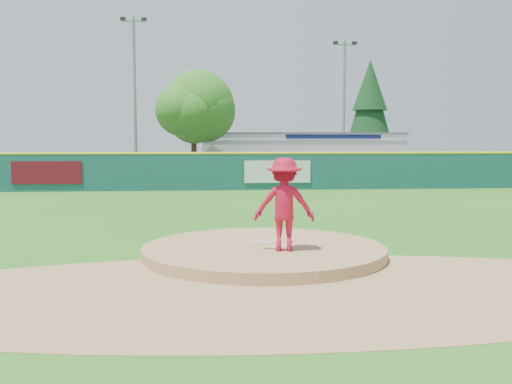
{
  "coord_description": "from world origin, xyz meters",
  "views": [
    {
      "loc": [
        -1.34,
        -12.71,
        2.59
      ],
      "look_at": [
        0.0,
        2.0,
        1.3
      ],
      "focal_mm": 40.0,
      "sensor_mm": 36.0,
      "label": 1
    }
  ],
  "objects": [
    {
      "name": "light_pole_left",
      "position": [
        -6.0,
        27.0,
        6.05
      ],
      "size": [
        1.75,
        0.25,
        11.0
      ],
      "color": "gray",
      "rests_on": "ground"
    },
    {
      "name": "pitchers_mound",
      "position": [
        0.0,
        0.0,
        0.0
      ],
      "size": [
        5.5,
        5.5,
        0.5
      ],
      "primitive_type": "cylinder",
      "color": "#9E774C",
      "rests_on": "ground"
    },
    {
      "name": "pitcher",
      "position": [
        0.38,
        -0.6,
        1.26
      ],
      "size": [
        1.39,
        0.92,
        2.01
      ],
      "primitive_type": "imported",
      "rotation": [
        0.0,
        0.0,
        3.0
      ],
      "color": "#B00F2A",
      "rests_on": "pitchers_mound"
    },
    {
      "name": "infield_dirt_arc",
      "position": [
        0.0,
        -3.0,
        0.01
      ],
      "size": [
        15.4,
        15.4,
        0.01
      ],
      "primitive_type": "cylinder",
      "color": "#9E774C",
      "rests_on": "ground"
    },
    {
      "name": "pitching_rubber",
      "position": [
        0.0,
        0.3,
        0.27
      ],
      "size": [
        0.6,
        0.15,
        0.04
      ],
      "primitive_type": "cube",
      "color": "white",
      "rests_on": "pitchers_mound"
    },
    {
      "name": "deciduous_tree",
      "position": [
        -2.0,
        25.0,
        4.55
      ],
      "size": [
        5.6,
        5.6,
        7.36
      ],
      "color": "#382314",
      "rests_on": "ground"
    },
    {
      "name": "pool_building_grp",
      "position": [
        6.0,
        31.99,
        1.66
      ],
      "size": [
        15.2,
        8.2,
        3.31
      ],
      "color": "silver",
      "rests_on": "ground"
    },
    {
      "name": "outfield_fence",
      "position": [
        0.0,
        18.0,
        1.09
      ],
      "size": [
        40.0,
        0.14,
        2.07
      ],
      "color": "#154746",
      "rests_on": "ground"
    },
    {
      "name": "van",
      "position": [
        -1.68,
        25.95,
        0.61
      ],
      "size": [
        4.68,
        3.3,
        1.18
      ],
      "primitive_type": "imported",
      "rotation": [
        0.0,
        0.0,
        1.92
      ],
      "color": "silver",
      "rests_on": "parking_lot"
    },
    {
      "name": "light_pole_right",
      "position": [
        9.0,
        29.0,
        5.54
      ],
      "size": [
        1.75,
        0.25,
        10.0
      ],
      "color": "gray",
      "rests_on": "ground"
    },
    {
      "name": "parking_lot",
      "position": [
        0.0,
        27.0,
        0.01
      ],
      "size": [
        44.0,
        16.0,
        0.02
      ],
      "primitive_type": "cube",
      "color": "#38383A",
      "rests_on": "ground"
    },
    {
      "name": "fence_banners",
      "position": [
        -3.46,
        17.92,
        1.0
      ],
      "size": [
        15.78,
        0.04,
        1.2
      ],
      "color": "#5E0D18",
      "rests_on": "ground"
    },
    {
      "name": "ground",
      "position": [
        0.0,
        0.0,
        0.0
      ],
      "size": [
        120.0,
        120.0,
        0.0
      ],
      "primitive_type": "plane",
      "color": "#286B19",
      "rests_on": "ground"
    },
    {
      "name": "conifer_tree",
      "position": [
        13.0,
        36.0,
        5.54
      ],
      "size": [
        4.4,
        4.4,
        9.5
      ],
      "color": "#382314",
      "rests_on": "ground"
    }
  ]
}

